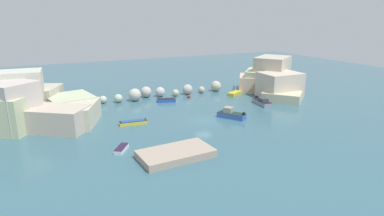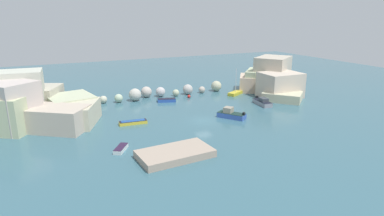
# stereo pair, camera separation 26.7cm
# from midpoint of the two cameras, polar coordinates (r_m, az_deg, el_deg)

# --- Properties ---
(cove_water) EXTENTS (160.00, 160.00, 0.00)m
(cove_water) POSITION_cam_midpoint_polar(r_m,az_deg,el_deg) (54.88, 2.21, -2.22)
(cove_water) COLOR #396472
(cove_water) RESTS_ON ground
(cliff_headland_left) EXTENTS (18.29, 19.74, 8.33)m
(cliff_headland_left) POSITION_cam_midpoint_polar(r_m,az_deg,el_deg) (58.81, -25.63, 0.49)
(cliff_headland_left) COLOR beige
(cliff_headland_left) RESTS_ON ground
(cliff_headland_right) EXTENTS (14.92, 21.67, 7.87)m
(cliff_headland_right) POSITION_cam_midpoint_polar(r_m,az_deg,el_deg) (77.03, 13.38, 4.75)
(cliff_headland_right) COLOR beige
(cliff_headland_right) RESTS_ON ground
(rock_breakwater) EXTENTS (31.83, 4.32, 2.55)m
(rock_breakwater) POSITION_cam_midpoint_polar(r_m,az_deg,el_deg) (70.32, -5.84, 2.73)
(rock_breakwater) COLOR #C2ADA2
(rock_breakwater) RESTS_ON ground
(stone_dock) EXTENTS (9.46, 5.62, 0.92)m
(stone_dock) POSITION_cam_midpoint_polar(r_m,az_deg,el_deg) (41.17, -2.78, -7.95)
(stone_dock) COLOR tan
(stone_dock) RESTS_ON ground
(channel_buoy) EXTENTS (0.66, 0.66, 0.66)m
(channel_buoy) POSITION_cam_midpoint_polar(r_m,az_deg,el_deg) (69.66, -0.43, 2.04)
(channel_buoy) COLOR red
(channel_buoy) RESTS_ON cove_water
(moored_boat_0) EXTENTS (2.29, 4.95, 1.51)m
(moored_boat_0) POSITION_cam_midpoint_polar(r_m,az_deg,el_deg) (65.66, 12.28, 1.01)
(moored_boat_0) COLOR gray
(moored_boat_0) RESTS_ON cove_water
(moored_boat_1) EXTENTS (4.21, 5.00, 1.82)m
(moored_boat_1) POSITION_cam_midpoint_polar(r_m,az_deg,el_deg) (56.57, 6.94, -1.10)
(moored_boat_1) COLOR #3B5DB4
(moored_boat_1) RESTS_ON cove_water
(moored_boat_2) EXTENTS (4.51, 3.43, 5.72)m
(moored_boat_2) POSITION_cam_midpoint_polar(r_m,az_deg,el_deg) (73.15, 7.68, 2.60)
(moored_boat_2) COLOR gold
(moored_boat_2) RESTS_ON cove_water
(moored_boat_3) EXTENTS (4.56, 1.61, 0.60)m
(moored_boat_3) POSITION_cam_midpoint_polar(r_m,az_deg,el_deg) (53.90, -10.08, -2.46)
(moored_boat_3) COLOR gold
(moored_boat_3) RESTS_ON cove_water
(moored_boat_4) EXTENTS (3.92, 2.49, 0.67)m
(moored_boat_4) POSITION_cam_midpoint_polar(r_m,az_deg,el_deg) (66.74, -4.32, 1.37)
(moored_boat_4) COLOR #2C54B1
(moored_boat_4) RESTS_ON cove_water
(moored_boat_5) EXTENTS (2.50, 3.04, 0.57)m
(moored_boat_5) POSITION_cam_midpoint_polar(r_m,az_deg,el_deg) (43.99, -12.11, -6.94)
(moored_boat_5) COLOR white
(moored_boat_5) RESTS_ON cove_water
(moored_boat_6) EXTENTS (4.04, 2.07, 0.52)m
(moored_boat_6) POSITION_cam_midpoint_polar(r_m,az_deg,el_deg) (42.83, -4.81, -7.30)
(moored_boat_6) COLOR white
(moored_boat_6) RESTS_ON cove_water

